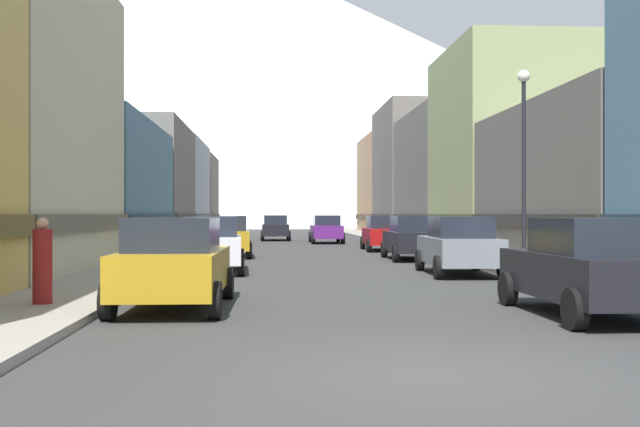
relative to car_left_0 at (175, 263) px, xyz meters
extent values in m
plane|color=#343434|center=(3.80, -6.23, -0.90)|extent=(400.00, 400.00, 0.00)
cube|color=gray|center=(-2.45, 28.77, -0.82)|extent=(2.50, 100.00, 0.15)
cube|color=gray|center=(10.05, 28.77, -0.82)|extent=(2.50, 100.00, 0.15)
cube|color=slate|center=(-8.42, 21.27, 2.22)|extent=(9.43, 13.71, 6.24)
cube|color=#22333F|center=(-8.42, 21.27, 0.70)|extent=(9.73, 13.71, 0.50)
cube|color=#66605B|center=(-8.64, 34.63, 2.98)|extent=(9.88, 12.09, 7.75)
cube|color=#2D2B29|center=(-8.64, 34.63, 0.70)|extent=(10.18, 12.09, 0.50)
cube|color=#99A5B2|center=(-7.45, 47.34, 3.02)|extent=(7.51, 13.10, 7.83)
cube|color=#444A50|center=(-7.45, 47.34, 0.70)|extent=(7.81, 13.10, 0.50)
cube|color=#66605B|center=(-7.55, 59.97, 2.92)|extent=(7.69, 11.07, 7.64)
cube|color=#2D2B29|center=(-7.55, 59.97, 0.70)|extent=(7.99, 11.07, 0.50)
cube|color=#8C9966|center=(15.77, 24.52, 4.46)|extent=(8.93, 9.95, 10.73)
cube|color=#3F442D|center=(15.77, 24.52, 0.70)|extent=(9.23, 9.95, 0.50)
cube|color=#66605B|center=(15.42, 35.76, 3.51)|extent=(8.24, 12.34, 8.82)
cube|color=#2D2B29|center=(15.42, 35.76, 0.70)|extent=(8.54, 12.34, 0.50)
cube|color=#66605B|center=(15.37, 48.41, 4.64)|extent=(8.15, 11.77, 11.07)
cube|color=#2D2B29|center=(15.37, 48.41, 0.70)|extent=(8.45, 11.77, 0.50)
cube|color=tan|center=(15.43, 60.52, 3.95)|extent=(8.26, 11.93, 9.69)
cube|color=brown|center=(15.43, 60.52, 0.70)|extent=(8.56, 11.93, 0.50)
cube|color=#B28419|center=(0.00, 0.06, -0.16)|extent=(1.90, 4.42, 0.80)
cube|color=#1E232D|center=(0.00, -0.19, 0.56)|extent=(1.63, 2.22, 0.64)
cylinder|color=black|center=(-0.90, 1.72, -0.56)|extent=(0.23, 0.68, 0.68)
cylinder|color=black|center=(0.94, 1.70, -0.56)|extent=(0.23, 0.68, 0.68)
cylinder|color=black|center=(-0.94, -1.58, -0.56)|extent=(0.23, 0.68, 0.68)
cylinder|color=black|center=(0.90, -1.60, -0.56)|extent=(0.23, 0.68, 0.68)
cube|color=silver|center=(0.00, 9.12, -0.16)|extent=(2.03, 4.48, 0.80)
cube|color=#1E232D|center=(-0.01, 9.37, 0.56)|extent=(1.69, 2.27, 0.64)
cylinder|color=black|center=(0.99, 7.51, -0.56)|extent=(0.25, 0.69, 0.68)
cylinder|color=black|center=(-0.85, 7.43, -0.56)|extent=(0.25, 0.69, 0.68)
cylinder|color=black|center=(0.85, 10.80, -0.56)|extent=(0.25, 0.69, 0.68)
cylinder|color=black|center=(-0.99, 10.72, -0.56)|extent=(0.25, 0.69, 0.68)
cube|color=#B28419|center=(0.00, 17.62, -0.16)|extent=(2.04, 4.48, 0.80)
cube|color=#1E232D|center=(0.01, 17.37, 0.56)|extent=(1.70, 2.27, 0.64)
cylinder|color=black|center=(-0.99, 19.22, -0.56)|extent=(0.25, 0.69, 0.68)
cylinder|color=black|center=(0.84, 19.31, -0.56)|extent=(0.25, 0.69, 0.68)
cylinder|color=black|center=(-0.84, 15.93, -0.56)|extent=(0.25, 0.69, 0.68)
cylinder|color=black|center=(1.00, 16.01, -0.56)|extent=(0.25, 0.69, 0.68)
cube|color=black|center=(7.60, -1.54, -0.16)|extent=(1.86, 4.41, 0.80)
cube|color=#1E232D|center=(7.60, -1.79, 0.56)|extent=(1.61, 2.21, 0.64)
cylinder|color=black|center=(6.67, 0.10, -0.56)|extent=(0.22, 0.68, 0.68)
cylinder|color=black|center=(8.51, 0.11, -0.56)|extent=(0.22, 0.68, 0.68)
cylinder|color=black|center=(6.69, -3.20, -0.56)|extent=(0.22, 0.68, 0.68)
cube|color=slate|center=(7.60, 7.71, -0.16)|extent=(2.01, 4.47, 0.80)
cube|color=#1E232D|center=(7.59, 7.46, 0.56)|extent=(1.68, 2.26, 0.64)
cylinder|color=black|center=(6.74, 9.39, -0.56)|extent=(0.25, 0.69, 0.68)
cylinder|color=black|center=(8.58, 9.32, -0.56)|extent=(0.25, 0.69, 0.68)
cylinder|color=black|center=(6.62, 6.10, -0.56)|extent=(0.25, 0.69, 0.68)
cylinder|color=black|center=(8.46, 6.03, -0.56)|extent=(0.25, 0.69, 0.68)
cube|color=black|center=(7.60, 15.18, -0.16)|extent=(1.92, 4.43, 0.80)
cube|color=#1E232D|center=(7.60, 14.93, 0.56)|extent=(1.64, 2.23, 0.64)
cylinder|color=black|center=(6.71, 16.84, -0.56)|extent=(0.23, 0.68, 0.68)
cylinder|color=black|center=(8.55, 16.81, -0.56)|extent=(0.23, 0.68, 0.68)
cylinder|color=black|center=(6.65, 13.54, -0.56)|extent=(0.23, 0.68, 0.68)
cylinder|color=black|center=(8.49, 13.51, -0.56)|extent=(0.23, 0.68, 0.68)
cube|color=#9E1111|center=(7.60, 22.76, -0.16)|extent=(1.97, 4.45, 0.80)
cube|color=#1E232D|center=(7.59, 22.51, 0.56)|extent=(1.66, 2.25, 0.64)
cylinder|color=black|center=(6.73, 24.43, -0.56)|extent=(0.24, 0.69, 0.68)
cylinder|color=black|center=(8.57, 24.38, -0.56)|extent=(0.24, 0.69, 0.68)
cylinder|color=black|center=(6.63, 21.13, -0.56)|extent=(0.24, 0.69, 0.68)
cylinder|color=black|center=(8.47, 21.08, -0.56)|extent=(0.24, 0.69, 0.68)
cube|color=#591E72|center=(5.40, 32.69, -0.16)|extent=(1.84, 4.40, 0.80)
cube|color=#1E232D|center=(5.40, 32.44, 0.56)|extent=(1.60, 2.20, 0.64)
cylinder|color=black|center=(4.48, 34.34, -0.56)|extent=(0.22, 0.68, 0.68)
cylinder|color=black|center=(6.32, 34.34, -0.56)|extent=(0.22, 0.68, 0.68)
cylinder|color=black|center=(4.48, 31.04, -0.56)|extent=(0.22, 0.68, 0.68)
cylinder|color=black|center=(6.32, 31.04, -0.56)|extent=(0.22, 0.68, 0.68)
cube|color=black|center=(2.20, 37.99, -0.16)|extent=(1.84, 4.40, 0.80)
cube|color=#1E232D|center=(2.20, 38.24, 0.56)|extent=(1.60, 2.20, 0.64)
cylinder|color=black|center=(3.12, 36.34, -0.56)|extent=(0.22, 0.68, 0.68)
cylinder|color=black|center=(1.28, 36.34, -0.56)|extent=(0.22, 0.68, 0.68)
cylinder|color=black|center=(3.12, 39.64, -0.56)|extent=(0.22, 0.68, 0.68)
cylinder|color=black|center=(1.28, 39.64, -0.56)|extent=(0.22, 0.68, 0.68)
cylinder|color=#4C5156|center=(10.15, 3.71, -0.30)|extent=(0.56, 0.56, 0.90)
cylinder|color=#2D2D33|center=(10.15, 3.71, 0.19)|extent=(0.59, 0.59, 0.08)
cylinder|color=maroon|center=(-2.45, -0.25, -0.04)|extent=(0.36, 0.36, 1.41)
sphere|color=tan|center=(-2.45, -0.25, 0.78)|extent=(0.22, 0.22, 0.22)
cylinder|color=black|center=(9.15, 6.30, 2.00)|extent=(0.12, 0.12, 5.50)
sphere|color=white|center=(9.15, 6.30, 4.93)|extent=(0.36, 0.36, 0.36)
cone|color=silver|center=(-16.94, 253.77, 49.05)|extent=(355.78, 355.78, 99.90)
camera|label=1|loc=(1.88, -14.68, 0.95)|focal=41.78mm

